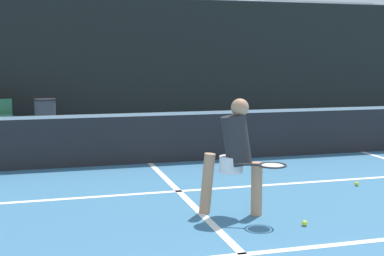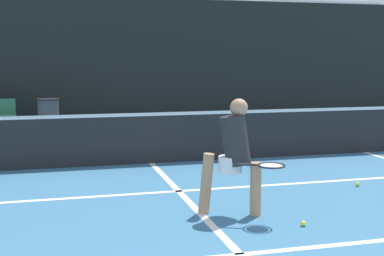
% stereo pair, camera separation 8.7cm
% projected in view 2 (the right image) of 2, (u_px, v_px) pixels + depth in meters
% --- Properties ---
extents(court_baseline_near, '(11.00, 0.10, 0.01)m').
position_uv_depth(court_baseline_near, '(240.00, 255.00, 5.34)').
color(court_baseline_near, white).
rests_on(court_baseline_near, ground).
extents(court_service_line, '(8.25, 0.10, 0.01)m').
position_uv_depth(court_service_line, '(179.00, 191.00, 7.88)').
color(court_service_line, white).
rests_on(court_service_line, ground).
extents(court_center_mark, '(0.10, 4.84, 0.01)m').
position_uv_depth(court_center_mark, '(182.00, 195.00, 7.66)').
color(court_center_mark, white).
rests_on(court_center_mark, ground).
extents(net, '(11.09, 0.09, 1.07)m').
position_uv_depth(net, '(151.00, 136.00, 9.91)').
color(net, slate).
rests_on(net, ground).
extents(fence_back, '(24.00, 0.06, 3.72)m').
position_uv_depth(fence_back, '(112.00, 61.00, 15.63)').
color(fence_back, black).
rests_on(fence_back, ground).
extents(player_practicing, '(0.99, 0.88, 1.47)m').
position_uv_depth(player_practicing, '(234.00, 152.00, 6.61)').
color(player_practicing, tan).
rests_on(player_practicing, ground).
extents(tennis_ball_scattered_0, '(0.07, 0.07, 0.07)m').
position_uv_depth(tennis_ball_scattered_0, '(357.00, 184.00, 8.18)').
color(tennis_ball_scattered_0, '#D1E033').
rests_on(tennis_ball_scattered_0, ground).
extents(tennis_ball_scattered_5, '(0.07, 0.07, 0.07)m').
position_uv_depth(tennis_ball_scattered_5, '(303.00, 224.00, 6.24)').
color(tennis_ball_scattered_5, '#D1E033').
rests_on(tennis_ball_scattered_5, ground).
extents(trash_bin, '(0.58, 0.58, 0.88)m').
position_uv_depth(trash_bin, '(48.00, 115.00, 14.24)').
color(trash_bin, '#3F3F42').
rests_on(trash_bin, ground).
extents(parked_car, '(1.87, 4.61, 1.49)m').
position_uv_depth(parked_car, '(175.00, 92.00, 20.58)').
color(parked_car, maroon).
rests_on(parked_car, ground).
extents(building_far, '(36.00, 2.40, 5.30)m').
position_uv_depth(building_far, '(82.00, 45.00, 29.74)').
color(building_far, beige).
rests_on(building_far, ground).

